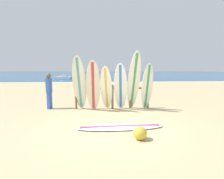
{
  "coord_description": "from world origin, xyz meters",
  "views": [
    {
      "loc": [
        -0.35,
        -5.02,
        1.72
      ],
      "look_at": [
        0.2,
        2.73,
        0.79
      ],
      "focal_mm": 28.27,
      "sensor_mm": 36.0,
      "label": 1
    }
  ],
  "objects_px": {
    "surfboard_leaning_far_left": "(79,83)",
    "beachgoer_standing": "(49,89)",
    "small_boat_offshore": "(63,77)",
    "surfboard_rack": "(113,94)",
    "surfboard_leaning_center_right": "(134,81)",
    "surfboard_leaning_left": "(93,86)",
    "surfboard_leaning_center": "(121,87)",
    "beach_ball": "(140,133)",
    "surfboard_leaning_right": "(147,86)",
    "surfboard_lying_on_sand": "(120,127)",
    "surfboard_leaning_center_left": "(106,88)"
  },
  "relations": [
    {
      "from": "surfboard_leaning_left",
      "to": "surfboard_lying_on_sand",
      "type": "relative_size",
      "value": 0.81
    },
    {
      "from": "surfboard_leaning_far_left",
      "to": "beachgoer_standing",
      "type": "distance_m",
      "value": 1.4
    },
    {
      "from": "beachgoer_standing",
      "to": "surfboard_leaning_right",
      "type": "bearing_deg",
      "value": -5.83
    },
    {
      "from": "surfboard_rack",
      "to": "surfboard_lying_on_sand",
      "type": "distance_m",
      "value": 2.61
    },
    {
      "from": "beachgoer_standing",
      "to": "beach_ball",
      "type": "relative_size",
      "value": 4.5
    },
    {
      "from": "small_boat_offshore",
      "to": "beach_ball",
      "type": "xyz_separation_m",
      "value": [
        6.95,
        -25.94,
        -0.09
      ]
    },
    {
      "from": "surfboard_leaning_far_left",
      "to": "surfboard_lying_on_sand",
      "type": "distance_m",
      "value": 2.89
    },
    {
      "from": "surfboard_lying_on_sand",
      "to": "beachgoer_standing",
      "type": "bearing_deg",
      "value": 135.55
    },
    {
      "from": "surfboard_leaning_center",
      "to": "surfboard_lying_on_sand",
      "type": "relative_size",
      "value": 0.77
    },
    {
      "from": "beach_ball",
      "to": "surfboard_leaning_right",
      "type": "bearing_deg",
      "value": 71.99
    },
    {
      "from": "surfboard_leaning_left",
      "to": "surfboard_leaning_center",
      "type": "bearing_deg",
      "value": 3.33
    },
    {
      "from": "surfboard_rack",
      "to": "beachgoer_standing",
      "type": "bearing_deg",
      "value": 177.22
    },
    {
      "from": "surfboard_leaning_right",
      "to": "surfboard_lying_on_sand",
      "type": "xyz_separation_m",
      "value": [
        -1.39,
        -2.25,
        -0.94
      ]
    },
    {
      "from": "beachgoer_standing",
      "to": "small_boat_offshore",
      "type": "xyz_separation_m",
      "value": [
        -3.85,
        22.42,
        -0.58
      ]
    },
    {
      "from": "surfboard_rack",
      "to": "surfboard_lying_on_sand",
      "type": "height_order",
      "value": "surfboard_rack"
    },
    {
      "from": "surfboard_rack",
      "to": "surfboard_leaning_left",
      "type": "relative_size",
      "value": 1.56
    },
    {
      "from": "surfboard_leaning_far_left",
      "to": "surfboard_leaning_right",
      "type": "xyz_separation_m",
      "value": [
        2.79,
        -0.03,
        -0.14
      ]
    },
    {
      "from": "surfboard_leaning_center_left",
      "to": "small_boat_offshore",
      "type": "xyz_separation_m",
      "value": [
        -6.26,
        22.88,
        -0.66
      ]
    },
    {
      "from": "beach_ball",
      "to": "surfboard_leaning_far_left",
      "type": "bearing_deg",
      "value": 119.63
    },
    {
      "from": "surfboard_rack",
      "to": "surfboard_leaning_right",
      "type": "height_order",
      "value": "surfboard_leaning_right"
    },
    {
      "from": "surfboard_leaning_far_left",
      "to": "surfboard_leaning_left",
      "type": "bearing_deg",
      "value": -12.2
    },
    {
      "from": "surfboard_leaning_far_left",
      "to": "surfboard_leaning_center_right",
      "type": "distance_m",
      "value": 2.22
    },
    {
      "from": "small_boat_offshore",
      "to": "surfboard_rack",
      "type": "bearing_deg",
      "value": -73.82
    },
    {
      "from": "surfboard_leaning_right",
      "to": "beachgoer_standing",
      "type": "distance_m",
      "value": 4.13
    },
    {
      "from": "surfboard_rack",
      "to": "small_boat_offshore",
      "type": "xyz_separation_m",
      "value": [
        -6.54,
        22.55,
        -0.38
      ]
    },
    {
      "from": "surfboard_leaning_right",
      "to": "surfboard_leaning_far_left",
      "type": "bearing_deg",
      "value": 179.42
    },
    {
      "from": "surfboard_leaning_right",
      "to": "beachgoer_standing",
      "type": "height_order",
      "value": "surfboard_leaning_right"
    },
    {
      "from": "surfboard_leaning_center_right",
      "to": "small_boat_offshore",
      "type": "xyz_separation_m",
      "value": [
        -7.39,
        22.91,
        -0.95
      ]
    },
    {
      "from": "surfboard_leaning_center",
      "to": "small_boat_offshore",
      "type": "xyz_separation_m",
      "value": [
        -6.85,
        22.86,
        -0.72
      ]
    },
    {
      "from": "surfboard_leaning_center",
      "to": "surfboard_leaning_right",
      "type": "xyz_separation_m",
      "value": [
        1.12,
        0.03,
        0.0
      ]
    },
    {
      "from": "surfboard_rack",
      "to": "surfboard_leaning_right",
      "type": "bearing_deg",
      "value": -11.49
    },
    {
      "from": "surfboard_leaning_center_left",
      "to": "small_boat_offshore",
      "type": "bearing_deg",
      "value": 105.31
    },
    {
      "from": "surfboard_leaning_left",
      "to": "surfboard_leaning_center",
      "type": "xyz_separation_m",
      "value": [
        1.12,
        0.07,
        -0.05
      ]
    },
    {
      "from": "surfboard_leaning_center_left",
      "to": "surfboard_leaning_center_right",
      "type": "relative_size",
      "value": 0.76
    },
    {
      "from": "beachgoer_standing",
      "to": "beach_ball",
      "type": "distance_m",
      "value": 4.74
    },
    {
      "from": "surfboard_leaning_left",
      "to": "surfboard_leaning_right",
      "type": "distance_m",
      "value": 2.24
    },
    {
      "from": "surfboard_leaning_center",
      "to": "surfboard_leaning_right",
      "type": "height_order",
      "value": "surfboard_leaning_right"
    },
    {
      "from": "surfboard_leaning_left",
      "to": "beachgoer_standing",
      "type": "xyz_separation_m",
      "value": [
        -1.88,
        0.51,
        -0.19
      ]
    },
    {
      "from": "surfboard_leaning_center",
      "to": "surfboard_lying_on_sand",
      "type": "bearing_deg",
      "value": -96.91
    },
    {
      "from": "surfboard_rack",
      "to": "surfboard_leaning_center",
      "type": "bearing_deg",
      "value": -45.8
    },
    {
      "from": "surfboard_rack",
      "to": "surfboard_leaning_center_left",
      "type": "bearing_deg",
      "value": -130.31
    },
    {
      "from": "surfboard_leaning_center_right",
      "to": "small_boat_offshore",
      "type": "bearing_deg",
      "value": 107.87
    },
    {
      "from": "surfboard_leaning_far_left",
      "to": "beach_ball",
      "type": "xyz_separation_m",
      "value": [
        1.78,
        -3.13,
        -0.95
      ]
    },
    {
      "from": "beachgoer_standing",
      "to": "surfboard_leaning_far_left",
      "type": "bearing_deg",
      "value": -16.52
    },
    {
      "from": "surfboard_lying_on_sand",
      "to": "small_boat_offshore",
      "type": "height_order",
      "value": "small_boat_offshore"
    },
    {
      "from": "surfboard_leaning_left",
      "to": "surfboard_rack",
      "type": "bearing_deg",
      "value": 25.18
    },
    {
      "from": "surfboard_leaning_center_left",
      "to": "small_boat_offshore",
      "type": "height_order",
      "value": "surfboard_leaning_center_left"
    },
    {
      "from": "surfboard_rack",
      "to": "surfboard_leaning_far_left",
      "type": "distance_m",
      "value": 1.47
    },
    {
      "from": "surfboard_rack",
      "to": "surfboard_leaning_center_right",
      "type": "xyz_separation_m",
      "value": [
        0.84,
        -0.36,
        0.57
      ]
    },
    {
      "from": "surfboard_leaning_center_right",
      "to": "surfboard_rack",
      "type": "bearing_deg",
      "value": 156.73
    }
  ]
}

